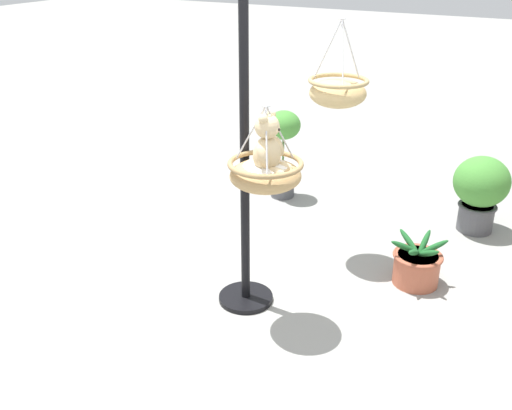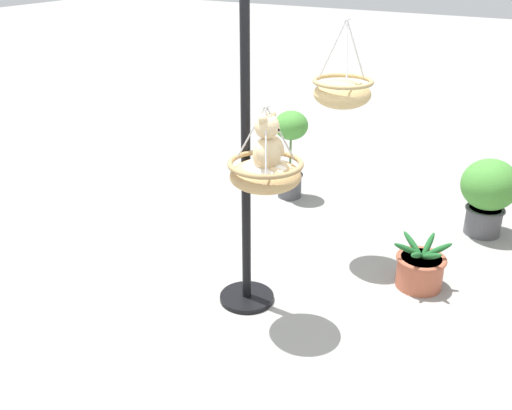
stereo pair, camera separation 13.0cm
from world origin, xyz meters
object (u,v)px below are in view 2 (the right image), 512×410
hanging_basket_left_high (342,92)px  potted_plant_tall_leafy (488,192)px  display_pole_central (246,214)px  hanging_basket_with_teddy (265,174)px  potted_plant_bushy_green (420,268)px  teddy_bear (268,148)px  potted_plant_fern_front (291,147)px

hanging_basket_left_high → potted_plant_tall_leafy: (-1.16, 1.11, -1.09)m
display_pole_central → hanging_basket_left_high: 1.32m
display_pole_central → hanging_basket_with_teddy: (0.15, 0.25, 0.43)m
hanging_basket_left_high → potted_plant_bushy_green: size_ratio=1.49×
teddy_bear → potted_plant_tall_leafy: 2.78m
display_pole_central → potted_plant_tall_leafy: 2.63m
potted_plant_fern_front → potted_plant_bushy_green: 2.17m
hanging_basket_left_high → potted_plant_bushy_green: hanging_basket_left_high is taller
hanging_basket_with_teddy → potted_plant_bushy_green: size_ratio=1.25×
teddy_bear → hanging_basket_left_high: 1.19m
potted_plant_tall_leafy → potted_plant_bushy_green: bearing=-11.8°
potted_plant_fern_front → teddy_bear: bearing=23.1°
potted_plant_fern_front → potted_plant_bushy_green: bearing=58.2°
teddy_bear → potted_plant_fern_front: teddy_bear is taller
potted_plant_bushy_green → potted_plant_tall_leafy: bearing=168.2°
potted_plant_bushy_green → hanging_basket_with_teddy: bearing=-40.3°
hanging_basket_with_teddy → potted_plant_bushy_green: bearing=139.7°
potted_plant_tall_leafy → hanging_basket_left_high: bearing=-43.6°
teddy_bear → hanging_basket_left_high: (-1.18, 0.04, 0.14)m
hanging_basket_left_high → hanging_basket_with_teddy: bearing=-2.9°
hanging_basket_with_teddy → hanging_basket_left_high: bearing=177.1°
potted_plant_fern_front → potted_plant_tall_leafy: bearing=94.3°
hanging_basket_left_high → potted_plant_fern_front: 1.69m
teddy_bear → potted_plant_tall_leafy: teddy_bear is taller
display_pole_central → hanging_basket_with_teddy: bearing=59.0°
display_pole_central → potted_plant_fern_front: bearing=-162.0°
display_pole_central → potted_plant_fern_front: display_pole_central is taller
teddy_bear → potted_plant_bushy_green: 1.84m
hanging_basket_with_teddy → display_pole_central: bearing=-121.0°
potted_plant_fern_front → potted_plant_tall_leafy: size_ratio=1.28×
display_pole_central → hanging_basket_with_teddy: display_pole_central is taller
potted_plant_fern_front → hanging_basket_left_high: bearing=43.9°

